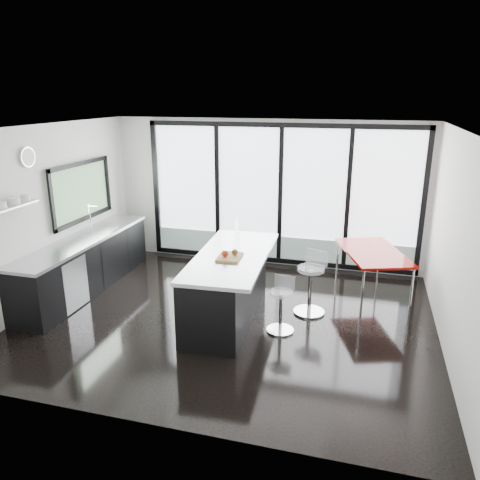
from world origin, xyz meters
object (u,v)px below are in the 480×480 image
(bar_stool_near, at_px, (281,311))
(bar_stool_far, at_px, (310,290))
(island, at_px, (227,284))
(red_table, at_px, (371,274))

(bar_stool_near, bearing_deg, bar_stool_far, 74.57)
(island, bearing_deg, bar_stool_near, -18.06)
(island, relative_size, red_table, 1.65)
(island, height_order, red_table, island)
(island, relative_size, bar_stool_near, 4.00)
(bar_stool_far, bearing_deg, red_table, 66.49)
(bar_stool_near, bearing_deg, red_table, 61.40)
(red_table, bearing_deg, bar_stool_far, -136.22)
(bar_stool_near, relative_size, bar_stool_far, 0.82)
(bar_stool_near, bearing_deg, island, 171.56)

